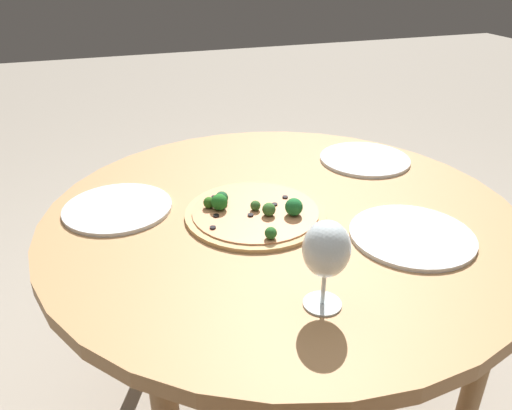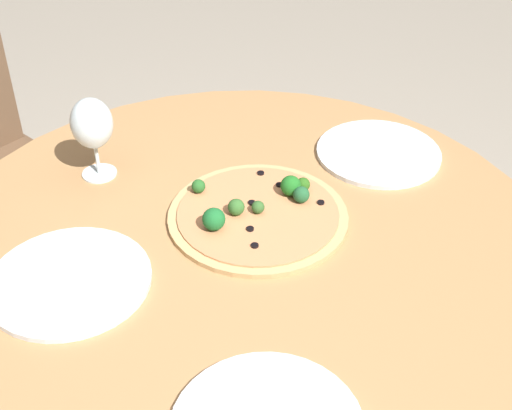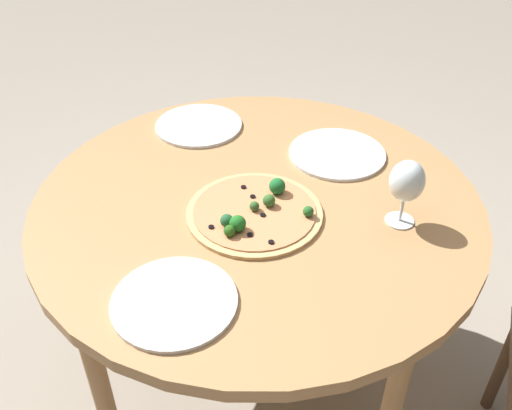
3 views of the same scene
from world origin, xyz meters
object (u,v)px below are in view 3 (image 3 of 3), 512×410
Objects in this scene: pizza at (256,212)px; plate_side at (174,302)px; plate_near at (199,125)px; plate_far at (337,154)px; wine_glass at (407,182)px.

pizza is 0.34m from plate_side.
plate_near is 0.74m from plate_side.
plate_side is at bearing -29.24° from plate_far.
plate_far is at bearing -152.80° from wine_glass.
plate_side is (0.31, -0.14, -0.01)m from pizza.
plate_near is at bearing -125.59° from wine_glass.
plate_near is at bearing -152.21° from pizza.
plate_near and plate_side have the same top height.
wine_glass is at bearing 123.26° from plate_side.
plate_near is at bearing -105.93° from plate_far.
plate_near is 0.44m from plate_far.
wine_glass is at bearing 91.79° from pizza.
pizza is at bearing 155.89° from plate_side.
wine_glass reaches higher than plate_side.
plate_side is at bearing -24.11° from pizza.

